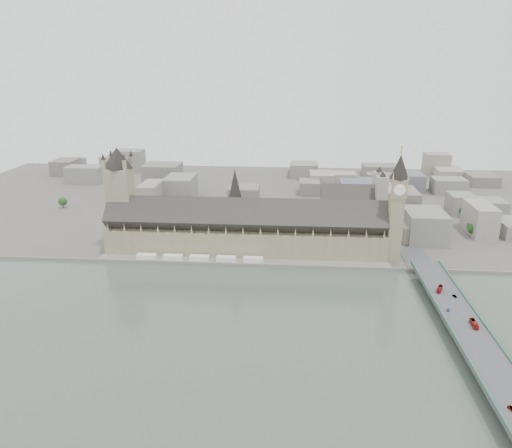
# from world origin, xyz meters

# --- Properties ---
(ground) EXTENTS (900.00, 900.00, 0.00)m
(ground) POSITION_xyz_m (0.00, 0.00, 0.00)
(ground) COLOR #595651
(ground) RESTS_ON ground
(river_thames) EXTENTS (600.00, 600.00, 0.00)m
(river_thames) POSITION_xyz_m (0.00, -165.00, 0.00)
(river_thames) COLOR #435046
(river_thames) RESTS_ON ground
(embankment_wall) EXTENTS (600.00, 1.50, 3.00)m
(embankment_wall) POSITION_xyz_m (0.00, -15.00, 1.50)
(embankment_wall) COLOR gray
(embankment_wall) RESTS_ON ground
(river_terrace) EXTENTS (270.00, 15.00, 2.00)m
(river_terrace) POSITION_xyz_m (0.00, -7.50, 1.00)
(river_terrace) COLOR gray
(river_terrace) RESTS_ON ground
(terrace_tents) EXTENTS (118.00, 7.00, 4.00)m
(terrace_tents) POSITION_xyz_m (-40.00, -7.00, 4.00)
(terrace_tents) COLOR white
(terrace_tents) RESTS_ON river_terrace
(palace_of_westminster) EXTENTS (265.00, 40.73, 55.44)m
(palace_of_westminster) POSITION_xyz_m (0.00, 19.70, 22.71)
(palace_of_westminster) COLOR gray
(palace_of_westminster) RESTS_ON ground
(elizabeth_tower) EXTENTS (17.00, 17.00, 107.50)m
(elizabeth_tower) POSITION_xyz_m (138.00, 8.00, 58.09)
(elizabeth_tower) COLOR gray
(elizabeth_tower) RESTS_ON ground
(victoria_tower) EXTENTS (30.00, 30.00, 100.00)m
(victoria_tower) POSITION_xyz_m (-122.00, 26.00, 55.20)
(victoria_tower) COLOR gray
(victoria_tower) RESTS_ON ground
(central_tower) EXTENTS (13.00, 13.00, 48.00)m
(central_tower) POSITION_xyz_m (-10.00, 26.00, 57.92)
(central_tower) COLOR gray
(central_tower) RESTS_ON ground
(westminster_bridge) EXTENTS (25.00, 325.00, 10.25)m
(westminster_bridge) POSITION_xyz_m (162.00, -87.50, 5.12)
(westminster_bridge) COLOR #474749
(westminster_bridge) RESTS_ON ground
(bridge_parapets) EXTENTS (25.00, 235.00, 1.15)m
(bridge_parapets) POSITION_xyz_m (162.00, -132.00, 10.82)
(bridge_parapets) COLOR #366350
(bridge_parapets) RESTS_ON westminster_bridge
(westminster_abbey) EXTENTS (68.00, 36.00, 64.00)m
(westminster_abbey) POSITION_xyz_m (110.92, 95.00, 25.08)
(westminster_abbey) COLOR gray
(westminster_abbey) RESTS_ON ground
(city_skyline_inland) EXTENTS (720.00, 360.00, 38.00)m
(city_skyline_inland) POSITION_xyz_m (0.00, 245.00, 19.00)
(city_skyline_inland) COLOR gray
(city_skyline_inland) RESTS_ON ground
(park_trees) EXTENTS (110.00, 30.00, 15.00)m
(park_trees) POSITION_xyz_m (-10.00, 60.00, 7.50)
(park_trees) COLOR #1A4217
(park_trees) RESTS_ON ground
(red_bus_north) EXTENTS (7.31, 12.19, 3.36)m
(red_bus_north) POSITION_xyz_m (158.03, -75.82, 11.93)
(red_bus_north) COLOR maroon
(red_bus_north) RESTS_ON westminster_bridge
(red_bus_south) EXTENTS (3.42, 12.23, 3.37)m
(red_bus_south) POSITION_xyz_m (166.14, -128.72, 11.94)
(red_bus_south) COLOR #A61B14
(red_bus_south) RESTS_ON westminster_bridge
(car_blue) EXTENTS (3.07, 4.61, 1.46)m
(car_blue) POSITION_xyz_m (155.52, -107.89, 10.98)
(car_blue) COLOR #164694
(car_blue) RESTS_ON westminster_bridge
(car_silver) EXTENTS (2.74, 4.33, 1.35)m
(car_silver) POSITION_xyz_m (166.49, -85.38, 10.92)
(car_silver) COLOR gray
(car_silver) RESTS_ON westminster_bridge
(car_approach) EXTENTS (2.81, 5.28, 1.46)m
(car_approach) POSITION_xyz_m (167.74, 52.61, 10.98)
(car_approach) COLOR gray
(car_approach) RESTS_ON westminster_bridge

